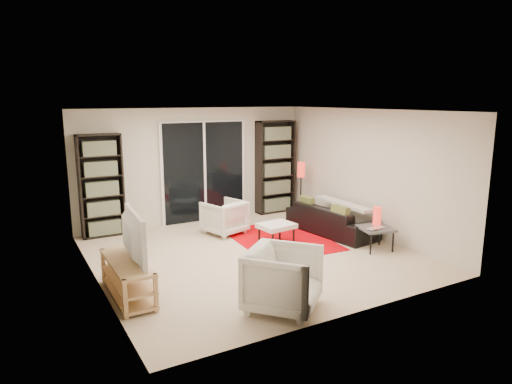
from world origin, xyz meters
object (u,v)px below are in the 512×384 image
at_px(bookshelf_left, 101,186).
at_px(tv_stand, 128,277).
at_px(ottoman, 276,227).
at_px(floor_lamp, 301,176).
at_px(armchair_front, 283,279).
at_px(armchair_back, 224,217).
at_px(side_table, 376,230).
at_px(sofa, 331,219).
at_px(bookshelf_right, 275,167).

height_order(bookshelf_left, tv_stand, bookshelf_left).
distance_m(ottoman, floor_lamp, 2.20).
relative_size(bookshelf_left, floor_lamp, 1.59).
xyz_separation_m(bookshelf_left, armchair_front, (1.31, -4.31, -0.58)).
relative_size(armchair_back, ottoman, 1.10).
distance_m(bookshelf_left, ottoman, 3.39).
bearing_deg(side_table, armchair_back, 130.96).
bearing_deg(ottoman, armchair_front, -119.95).
bearing_deg(floor_lamp, tv_stand, -152.12).
bearing_deg(side_table, ottoman, 142.77).
xyz_separation_m(bookshelf_left, sofa, (3.91, -2.00, -0.70)).
height_order(armchair_back, side_table, armchair_back).
bearing_deg(bookshelf_left, side_table, -38.64).
bearing_deg(armchair_back, bookshelf_right, -167.31).
distance_m(bookshelf_right, tv_stand, 5.15).
bearing_deg(floor_lamp, sofa, -98.77).
xyz_separation_m(bookshelf_right, armchair_back, (-1.77, -1.00, -0.72)).
distance_m(tv_stand, ottoman, 2.99).
bearing_deg(sofa, floor_lamp, -15.53).
relative_size(bookshelf_left, ottoman, 2.98).
height_order(bookshelf_left, armchair_front, bookshelf_left).
distance_m(bookshelf_right, ottoman, 2.57).
xyz_separation_m(sofa, side_table, (0.05, -1.16, 0.08)).
bearing_deg(armchair_front, floor_lamp, 11.77).
height_order(bookshelf_right, tv_stand, bookshelf_right).
distance_m(bookshelf_left, side_table, 5.10).
relative_size(bookshelf_left, tv_stand, 1.44).
height_order(armchair_back, floor_lamp, floor_lamp).
bearing_deg(armchair_back, ottoman, 97.37).
relative_size(tv_stand, side_table, 2.12).
distance_m(bookshelf_right, armchair_front, 5.04).
height_order(sofa, floor_lamp, floor_lamp).
bearing_deg(armchair_front, tv_stand, 99.36).
bearing_deg(floor_lamp, armchair_front, -127.47).
height_order(bookshelf_right, armchair_front, bookshelf_right).
bearing_deg(side_table, bookshelf_right, 91.85).
relative_size(bookshelf_left, armchair_back, 2.71).
xyz_separation_m(sofa, armchair_front, (-2.60, -2.31, 0.12)).
bearing_deg(armchair_front, sofa, 0.88).
distance_m(tv_stand, floor_lamp, 5.02).
bearing_deg(sofa, ottoman, 88.12).
bearing_deg(tv_stand, ottoman, 16.78).
height_order(armchair_back, ottoman, armchair_back).
distance_m(bookshelf_right, armchair_back, 2.16).
xyz_separation_m(sofa, armchair_back, (-1.83, 1.00, 0.05)).
bearing_deg(ottoman, armchair_back, 114.08).
xyz_separation_m(bookshelf_left, ottoman, (2.57, -2.11, -0.63)).
bearing_deg(bookshelf_left, sofa, -27.10).
height_order(bookshelf_right, side_table, bookshelf_right).
bearing_deg(armchair_front, bookshelf_right, 18.71).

